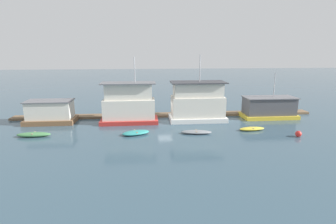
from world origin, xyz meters
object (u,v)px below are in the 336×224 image
Objects in this scene: dinghy_green at (34,135)px; dinghy_teal at (136,133)px; dinghy_yellow at (252,129)px; houseboat_brown at (50,112)px; houseboat_white at (198,103)px; houseboat_yellow at (269,108)px; houseboat_red at (129,105)px; buoy_red at (298,134)px; dinghy_grey at (196,132)px.

dinghy_teal is (11.09, -0.26, -0.02)m from dinghy_green.
dinghy_yellow is (13.59, 0.38, -0.02)m from dinghy_teal.
houseboat_white is (19.19, -0.39, 1.01)m from houseboat_brown.
houseboat_yellow is at bearing 18.40° from dinghy_teal.
houseboat_red reaches higher than buoy_red.
dinghy_grey is 11.07m from buoy_red.
dinghy_green reaches higher than dinghy_teal.
houseboat_white is 10.04m from dinghy_teal.
houseboat_white is at bearing -176.95° from houseboat_yellow.
dinghy_green is (-10.12, -5.02, -2.07)m from houseboat_red.
dinghy_teal is at bearing -28.10° from houseboat_brown.
houseboat_red is at bearing -178.34° from houseboat_white.
houseboat_yellow is 2.20× the size of dinghy_teal.
dinghy_grey is at bearing -151.04° from houseboat_yellow.
houseboat_white reaches higher than dinghy_grey.
dinghy_teal is 17.85m from buoy_red.
houseboat_white is at bearing 34.49° from dinghy_teal.
buoy_red reaches higher than dinghy_teal.
houseboat_yellow reaches higher than dinghy_grey.
buoy_red is (18.66, -7.64, -1.98)m from houseboat_red.
dinghy_grey is at bearing -2.20° from dinghy_teal.
houseboat_red is at bearing 144.56° from dinghy_grey.
dinghy_teal is at bearing -145.51° from houseboat_white.
dinghy_teal is (-8.08, -5.55, -2.18)m from houseboat_white.
buoy_red is (4.11, -2.73, 0.14)m from dinghy_yellow.
dinghy_green reaches higher than dinghy_yellow.
houseboat_yellow is at bearing 2.40° from houseboat_red.
dinghy_grey is (7.79, -5.55, -2.13)m from houseboat_red.
dinghy_grey is 5.32× the size of buoy_red.
dinghy_yellow is 4.93m from buoy_red.
houseboat_brown is 29.42m from houseboat_yellow.
houseboat_brown reaches higher than dinghy_grey.
dinghy_green is 17.92m from dinghy_grey.
houseboat_brown is at bearing 167.32° from dinghy_yellow.
houseboat_red is 11.49m from dinghy_green.
houseboat_yellow is at bearing 3.05° from houseboat_white.
houseboat_brown is 10.21m from houseboat_red.
dinghy_grey is 6.79m from dinghy_yellow.
dinghy_grey is 1.12× the size of dinghy_yellow.
buoy_red is at bearing -7.57° from dinghy_teal.
dinghy_teal is (-18.31, -6.09, -1.18)m from houseboat_yellow.
buoy_red is at bearing -22.26° from houseboat_red.
houseboat_red is 2.37× the size of dinghy_grey.
dinghy_grey is at bearing -1.67° from dinghy_green.
houseboat_red is 2.66× the size of dinghy_yellow.
buoy_red is (17.69, -2.35, 0.11)m from dinghy_teal.
dinghy_green is at bearing -168.78° from houseboat_yellow.
houseboat_white is 10.30m from houseboat_yellow.
dinghy_yellow is at bearing 0.27° from dinghy_green.
houseboat_white reaches higher than houseboat_red.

